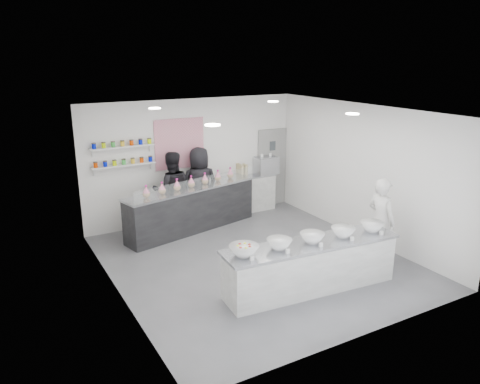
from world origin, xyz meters
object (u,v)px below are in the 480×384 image
at_px(prep_counter, 311,266).
at_px(espresso_ledge, 251,193).
at_px(back_bar, 192,209).
at_px(woman_prep, 381,221).
at_px(staff_right, 200,186).
at_px(staff_left, 172,191).
at_px(espresso_machine, 266,166).

distance_m(prep_counter, espresso_ledge, 4.44).
height_order(prep_counter, back_bar, back_bar).
xyz_separation_m(woman_prep, staff_right, (-2.15, 3.82, 0.08)).
distance_m(espresso_ledge, staff_left, 2.34).
height_order(prep_counter, staff_left, staff_left).
height_order(back_bar, espresso_machine, espresso_machine).
distance_m(prep_counter, back_bar, 3.74).
height_order(prep_counter, espresso_ledge, espresso_ledge).
relative_size(prep_counter, staff_left, 1.75).
height_order(espresso_ledge, staff_right, staff_right).
distance_m(back_bar, staff_left, 0.65).
relative_size(espresso_machine, staff_right, 0.31).
distance_m(woman_prep, staff_right, 4.38).
relative_size(espresso_ledge, staff_right, 0.68).
bearing_deg(prep_counter, espresso_machine, 72.24).
bearing_deg(espresso_ledge, prep_counter, -107.06).
xyz_separation_m(back_bar, espresso_machine, (2.39, 0.56, 0.65)).
bearing_deg(staff_left, woman_prep, 141.47).
height_order(espresso_ledge, espresso_machine, espresso_machine).
xyz_separation_m(prep_counter, back_bar, (-0.65, 3.68, 0.08)).
bearing_deg(prep_counter, staff_right, 98.40).
xyz_separation_m(back_bar, espresso_ledge, (1.95, 0.56, -0.05)).
distance_m(prep_counter, woman_prep, 1.94).
relative_size(espresso_ledge, staff_left, 0.69).
distance_m(prep_counter, staff_right, 4.10).
xyz_separation_m(prep_counter, staff_right, (-0.27, 4.06, 0.50)).
xyz_separation_m(woman_prep, staff_left, (-2.86, 3.82, 0.06)).
distance_m(back_bar, woman_prep, 4.28).
relative_size(back_bar, staff_left, 1.83).
height_order(staff_left, staff_right, staff_right).
bearing_deg(woman_prep, staff_left, 34.44).
height_order(back_bar, espresso_ledge, back_bar).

